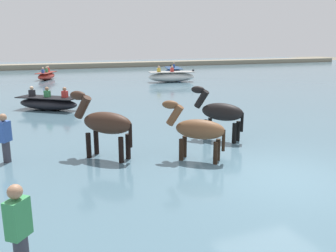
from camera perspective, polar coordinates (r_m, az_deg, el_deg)
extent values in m
plane|color=#666051|center=(9.00, 18.01, -9.70)|extent=(120.00, 120.00, 0.00)
cube|color=#476675|center=(17.47, -3.23, 2.61)|extent=(90.00, 90.00, 0.32)
ellipsoid|color=brown|center=(9.39, 5.19, -0.55)|extent=(1.31, 1.22, 0.53)
cylinder|color=black|center=(9.56, 2.13, -4.74)|extent=(0.12, 0.12, 0.91)
cylinder|color=black|center=(9.85, 2.68, -4.19)|extent=(0.12, 0.12, 0.91)
cylinder|color=black|center=(9.35, 7.65, -5.29)|extent=(0.12, 0.12, 0.91)
cylinder|color=black|center=(9.64, 8.03, -4.70)|extent=(0.12, 0.12, 0.91)
cylinder|color=brown|center=(9.50, 1.12, 1.75)|extent=(0.51, 0.48, 0.61)
ellipsoid|color=brown|center=(9.49, 0.36, 3.46)|extent=(0.47, 0.44, 0.23)
cylinder|color=black|center=(9.33, 8.94, -2.32)|extent=(0.09, 0.09, 0.57)
ellipsoid|color=black|center=(11.46, 8.75, 2.26)|extent=(1.24, 1.42, 0.57)
cylinder|color=black|center=(11.67, 6.05, -1.29)|extent=(0.13, 0.13, 0.96)
cylinder|color=black|center=(11.97, 6.75, -0.94)|extent=(0.13, 0.13, 0.96)
cylinder|color=black|center=(11.30, 10.59, -1.94)|extent=(0.13, 0.13, 0.96)
cylinder|color=black|center=(11.61, 11.19, -1.56)|extent=(0.13, 0.13, 0.96)
cylinder|color=black|center=(11.70, 5.44, 4.36)|extent=(0.49, 0.55, 0.65)
ellipsoid|color=black|center=(11.72, 4.85, 5.86)|extent=(0.45, 0.51, 0.24)
cylinder|color=black|center=(11.28, 11.85, 0.60)|extent=(0.09, 0.09, 0.61)
ellipsoid|color=#382319|center=(9.64, -9.77, 0.50)|extent=(1.40, 1.43, 0.60)
cylinder|color=black|center=(10.00, -12.64, -3.93)|extent=(0.14, 0.14, 1.01)
cylinder|color=black|center=(10.28, -11.46, -3.40)|extent=(0.14, 0.14, 1.01)
cylinder|color=black|center=(9.44, -7.54, -4.77)|extent=(0.14, 0.14, 1.01)
cylinder|color=black|center=(9.73, -6.43, -4.18)|extent=(0.14, 0.14, 1.01)
cylinder|color=#382319|center=(10.02, -13.58, 2.99)|extent=(0.55, 0.56, 0.68)
ellipsoid|color=#382319|center=(10.06, -14.35, 4.80)|extent=(0.51, 0.52, 0.26)
cylinder|color=black|center=(9.34, -6.09, -1.54)|extent=(0.10, 0.10, 0.64)
ellipsoid|color=black|center=(17.52, -18.77, 3.41)|extent=(3.00, 2.68, 0.56)
cube|color=black|center=(17.47, -18.84, 4.38)|extent=(2.88, 2.57, 0.04)
cube|color=#232328|center=(17.95, -21.09, 4.98)|extent=(0.32, 0.30, 0.30)
sphere|color=beige|center=(17.92, -21.15, 5.74)|extent=(0.18, 0.18, 0.18)
cube|color=#388E51|center=(17.44, -18.91, 4.93)|extent=(0.32, 0.30, 0.30)
sphere|color=#A37556|center=(17.41, -18.97, 5.71)|extent=(0.18, 0.18, 0.18)
cube|color=red|center=(17.08, -16.31, 4.95)|extent=(0.32, 0.30, 0.30)
sphere|color=#A37556|center=(17.05, -16.36, 5.75)|extent=(0.18, 0.18, 0.18)
ellipsoid|color=#28518E|center=(33.10, 0.86, 8.69)|extent=(2.32, 4.00, 0.74)
cube|color=navy|center=(33.07, 0.86, 9.36)|extent=(2.23, 3.84, 0.04)
cube|color=black|center=(34.87, 0.50, 9.69)|extent=(0.19, 0.16, 0.18)
cube|color=#3356A8|center=(33.07, 0.94, 9.65)|extent=(0.24, 0.30, 0.30)
sphere|color=#A37556|center=(33.05, 0.95, 10.07)|extent=(0.18, 0.18, 0.18)
ellipsoid|color=silver|center=(28.35, 0.58, 7.91)|extent=(3.89, 1.97, 0.76)
cube|color=gray|center=(28.32, 0.58, 8.72)|extent=(3.73, 1.89, 0.04)
cube|color=black|center=(28.77, 4.08, 8.90)|extent=(0.14, 0.18, 0.18)
cube|color=gold|center=(28.03, -1.49, 9.01)|extent=(0.29, 0.22, 0.30)
sphere|color=tan|center=(28.02, -1.49, 9.50)|extent=(0.18, 0.18, 0.18)
cube|color=red|center=(28.14, 0.66, 9.03)|extent=(0.29, 0.22, 0.30)
sphere|color=tan|center=(28.12, 0.66, 9.52)|extent=(0.18, 0.18, 0.18)
ellipsoid|color=#BC382D|center=(31.86, -19.02, 7.61)|extent=(2.06, 3.04, 0.56)
cube|color=maroon|center=(31.83, -19.06, 8.15)|extent=(1.98, 2.91, 0.04)
cube|color=red|center=(32.60, -18.77, 8.58)|extent=(0.27, 0.31, 0.30)
sphere|color=beige|center=(32.59, -18.80, 9.00)|extent=(0.18, 0.18, 0.18)
cube|color=#388E51|center=(31.80, -18.99, 8.46)|extent=(0.27, 0.31, 0.30)
sphere|color=tan|center=(31.78, -19.02, 8.89)|extent=(0.18, 0.18, 0.18)
cube|color=#3356A8|center=(31.05, -19.53, 8.31)|extent=(0.27, 0.31, 0.30)
sphere|color=tan|center=(31.04, -19.56, 8.75)|extent=(0.18, 0.18, 0.18)
cube|color=#388E51|center=(5.25, -23.07, -13.53)|extent=(0.36, 0.37, 0.54)
sphere|color=#A37556|center=(5.10, -23.46, -9.70)|extent=(0.20, 0.20, 0.20)
cylinder|color=#383842|center=(10.34, -24.51, -4.64)|extent=(0.20, 0.20, 0.88)
cube|color=#3356A8|center=(10.16, -24.90, -0.83)|extent=(0.35, 0.38, 0.54)
sphere|color=#A37556|center=(10.08, -25.11, 1.27)|extent=(0.20, 0.20, 0.20)
cube|color=gray|center=(44.81, -15.01, 9.18)|extent=(80.00, 2.40, 0.89)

